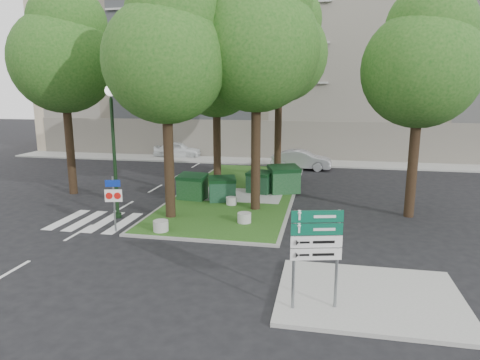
% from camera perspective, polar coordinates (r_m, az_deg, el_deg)
% --- Properties ---
extents(ground, '(120.00, 120.00, 0.00)m').
position_cam_1_polar(ground, '(16.72, -7.33, -7.94)').
color(ground, black).
rests_on(ground, ground).
extents(median_island, '(6.00, 16.00, 0.12)m').
position_cam_1_polar(median_island, '(24.00, -0.13, -1.55)').
color(median_island, '#1C4313').
rests_on(median_island, ground).
extents(median_kerb, '(6.30, 16.30, 0.10)m').
position_cam_1_polar(median_kerb, '(24.00, -0.13, -1.57)').
color(median_kerb, gray).
rests_on(median_kerb, ground).
extents(sidewalk_corner, '(5.00, 4.00, 0.12)m').
position_cam_1_polar(sidewalk_corner, '(12.75, 16.85, -14.64)').
color(sidewalk_corner, '#999993').
rests_on(sidewalk_corner, ground).
extents(building_sidewalk, '(42.00, 3.00, 0.12)m').
position_cam_1_polar(building_sidewalk, '(34.23, 2.53, 2.51)').
color(building_sidewalk, '#999993').
rests_on(building_sidewalk, ground).
extents(zebra_crossing, '(5.00, 3.00, 0.01)m').
position_cam_1_polar(zebra_crossing, '(19.47, -16.48, -5.44)').
color(zebra_crossing, silver).
rests_on(zebra_crossing, ground).
extents(apartment_building, '(41.00, 12.00, 16.00)m').
position_cam_1_polar(apartment_building, '(41.26, 4.29, 15.16)').
color(apartment_building, tan).
rests_on(apartment_building, ground).
extents(tree_median_near_left, '(5.20, 5.20, 10.53)m').
position_cam_1_polar(tree_median_near_left, '(18.70, -9.64, 16.87)').
color(tree_median_near_left, black).
rests_on(tree_median_near_left, ground).
extents(tree_median_near_right, '(5.60, 5.60, 11.46)m').
position_cam_1_polar(tree_median_near_right, '(19.81, 2.53, 18.68)').
color(tree_median_near_right, black).
rests_on(tree_median_near_right, ground).
extents(tree_median_mid, '(4.80, 4.80, 9.99)m').
position_cam_1_polar(tree_median_mid, '(24.72, -2.96, 14.99)').
color(tree_median_mid, black).
rests_on(tree_median_mid, ground).
extents(tree_median_far, '(5.80, 5.80, 11.93)m').
position_cam_1_polar(tree_median_far, '(27.22, 5.51, 17.50)').
color(tree_median_far, black).
rests_on(tree_median_far, ground).
extents(tree_street_left, '(5.40, 5.40, 11.00)m').
position_cam_1_polar(tree_street_left, '(25.01, -22.39, 15.65)').
color(tree_street_left, black).
rests_on(tree_street_left, ground).
extents(tree_street_right, '(5.00, 5.00, 10.06)m').
position_cam_1_polar(tree_street_right, '(20.37, 23.29, 14.73)').
color(tree_street_right, black).
rests_on(tree_street_right, ground).
extents(dumpster_a, '(1.56, 1.19, 1.34)m').
position_cam_1_polar(dumpster_a, '(22.16, -6.37, -0.90)').
color(dumpster_a, '#0E3513').
rests_on(dumpster_a, median_island).
extents(dumpster_b, '(1.58, 1.32, 1.27)m').
position_cam_1_polar(dumpster_b, '(21.68, -2.39, -1.22)').
color(dumpster_b, '#103720').
rests_on(dumpster_b, median_island).
extents(dumpster_c, '(1.54, 1.28, 1.23)m').
position_cam_1_polar(dumpster_c, '(23.39, 2.63, -0.28)').
color(dumpster_c, black).
rests_on(dumpster_c, median_island).
extents(dumpster_d, '(1.96, 1.72, 1.52)m').
position_cam_1_polar(dumpster_d, '(23.50, 5.86, 0.07)').
color(dumpster_d, '#123D1B').
rests_on(dumpster_d, median_island).
extents(bollard_left, '(0.60, 0.60, 0.43)m').
position_cam_1_polar(bollard_left, '(17.45, -10.52, -6.02)').
color(bollard_left, '#A4A39F').
rests_on(bollard_left, median_island).
extents(bollard_right, '(0.59, 0.59, 0.42)m').
position_cam_1_polar(bollard_right, '(18.24, 0.58, -5.04)').
color(bollard_right, '#A3A39E').
rests_on(bollard_right, median_island).
extents(bollard_mid, '(0.52, 0.52, 0.37)m').
position_cam_1_polar(bollard_mid, '(21.05, -1.16, -2.79)').
color(bollard_mid, '#AAAAA5').
rests_on(bollard_mid, median_island).
extents(litter_bin, '(0.45, 0.45, 0.79)m').
position_cam_1_polar(litter_bin, '(23.97, 6.42, -0.53)').
color(litter_bin, gold).
rests_on(litter_bin, median_island).
extents(street_lamp, '(0.47, 0.47, 5.86)m').
position_cam_1_polar(street_lamp, '(19.46, -16.56, 5.62)').
color(street_lamp, black).
rests_on(street_lamp, ground).
extents(traffic_sign_pole, '(0.68, 0.20, 2.29)m').
position_cam_1_polar(traffic_sign_pole, '(17.85, -16.49, -2.13)').
color(traffic_sign_pole, slate).
rests_on(traffic_sign_pole, ground).
extents(directional_sign, '(1.28, 0.37, 2.62)m').
position_cam_1_polar(directional_sign, '(11.04, 10.11, -8.38)').
color(directional_sign, slate).
rests_on(directional_sign, sidewalk_corner).
extents(car_white, '(4.14, 2.05, 1.36)m').
position_cam_1_polar(car_white, '(36.85, -8.32, 4.05)').
color(car_white, white).
rests_on(car_white, ground).
extents(car_silver, '(4.35, 1.73, 1.41)m').
position_cam_1_polar(car_silver, '(31.24, 8.18, 2.69)').
color(car_silver, '#9E9FA5').
rests_on(car_silver, ground).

